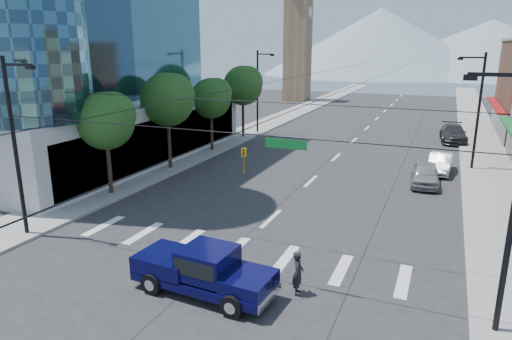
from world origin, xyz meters
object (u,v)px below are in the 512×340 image
(pickup_truck, at_px, (203,269))
(pedestrian, at_px, (298,273))
(parked_car_mid, at_px, (440,163))
(parked_car_near, at_px, (425,174))
(parked_car_far, at_px, (453,133))

(pickup_truck, distance_m, pedestrian, 3.70)
(parked_car_mid, bearing_deg, pickup_truck, -106.43)
(pickup_truck, relative_size, parked_car_near, 1.27)
(pickup_truck, bearing_deg, parked_car_mid, 74.17)
(pedestrian, relative_size, parked_car_near, 0.39)
(pedestrian, xyz_separation_m, parked_car_mid, (4.66, 21.26, -0.15))
(pedestrian, bearing_deg, parked_car_near, -28.50)
(pedestrian, bearing_deg, parked_car_mid, -28.65)
(parked_car_far, bearing_deg, parked_car_mid, -98.17)
(pedestrian, height_order, parked_car_far, pedestrian)
(pedestrian, distance_m, parked_car_far, 34.83)
(pedestrian, bearing_deg, pickup_truck, 95.54)
(pedestrian, bearing_deg, parked_car_far, -25.49)
(parked_car_far, bearing_deg, parked_car_near, -100.26)
(pickup_truck, height_order, parked_car_far, pickup_truck)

